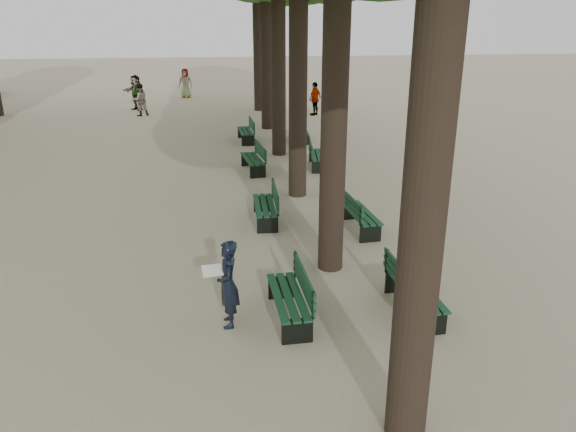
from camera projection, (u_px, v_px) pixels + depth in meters
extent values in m
plane|color=tan|center=(274.00, 352.00, 8.96)|extent=(120.00, 120.00, 0.00)
cylinder|color=#33261C|center=(429.00, 149.00, 5.98)|extent=(0.52, 0.52, 7.50)
cylinder|color=#33261C|center=(335.00, 88.00, 10.63)|extent=(0.52, 0.52, 7.50)
cylinder|color=#33261C|center=(298.00, 64.00, 15.29)|extent=(0.52, 0.52, 7.50)
cylinder|color=#33261C|center=(278.00, 51.00, 19.94)|extent=(0.52, 0.52, 7.50)
cylinder|color=#33261C|center=(266.00, 43.00, 24.60)|extent=(0.52, 0.52, 7.50)
cylinder|color=#33261C|center=(258.00, 38.00, 29.26)|extent=(0.52, 0.52, 7.50)
cube|color=black|center=(288.00, 308.00, 9.85)|extent=(0.60, 1.82, 0.45)
cube|color=#0D321E|center=(288.00, 296.00, 9.77)|extent=(0.62, 1.82, 0.04)
cube|color=#0D321E|center=(304.00, 281.00, 9.72)|extent=(0.12, 1.80, 0.40)
cube|color=black|center=(265.00, 214.00, 14.40)|extent=(0.55, 1.81, 0.45)
cube|color=#0D321E|center=(264.00, 205.00, 14.32)|extent=(0.57, 1.81, 0.04)
cube|color=#0D321E|center=(275.00, 195.00, 14.26)|extent=(0.07, 1.80, 0.40)
cube|color=black|center=(253.00, 165.00, 18.88)|extent=(0.75, 1.85, 0.45)
cube|color=#0D321E|center=(252.00, 159.00, 18.80)|extent=(0.77, 1.86, 0.04)
cube|color=#0D321E|center=(260.00, 150.00, 18.77)|extent=(0.28, 1.79, 0.40)
cube|color=black|center=(245.00, 136.00, 23.19)|extent=(0.63, 1.83, 0.45)
cube|color=#0D321E|center=(245.00, 131.00, 23.11)|extent=(0.65, 1.83, 0.04)
cube|color=#0D321E|center=(252.00, 124.00, 23.07)|extent=(0.15, 1.80, 0.40)
cube|color=black|center=(415.00, 301.00, 10.09)|extent=(0.62, 1.83, 0.45)
cube|color=#0D321E|center=(416.00, 290.00, 10.01)|extent=(0.64, 1.83, 0.04)
cube|color=#0D321E|center=(402.00, 277.00, 9.87)|extent=(0.14, 1.80, 0.40)
cube|color=black|center=(360.00, 222.00, 13.86)|extent=(0.68, 1.84, 0.45)
cube|color=#0D321E|center=(361.00, 213.00, 13.78)|extent=(0.70, 1.84, 0.04)
cube|color=#0D321E|center=(350.00, 203.00, 13.63)|extent=(0.20, 1.80, 0.40)
cube|color=black|center=(318.00, 161.00, 19.39)|extent=(0.71, 1.84, 0.45)
cube|color=#0D321E|center=(319.00, 155.00, 19.31)|extent=(0.73, 1.85, 0.04)
cube|color=#0D321E|center=(311.00, 147.00, 19.22)|extent=(0.23, 1.79, 0.40)
cube|color=black|center=(301.00, 135.00, 23.34)|extent=(0.59, 1.82, 0.45)
cube|color=#0D321E|center=(301.00, 130.00, 23.26)|extent=(0.61, 1.82, 0.04)
cube|color=#0D321E|center=(294.00, 124.00, 23.15)|extent=(0.11, 1.80, 0.40)
imported|color=black|center=(228.00, 284.00, 9.49)|extent=(0.34, 0.64, 1.56)
cube|color=white|center=(212.00, 270.00, 9.37)|extent=(0.37, 0.29, 0.12)
imported|color=#262628|center=(315.00, 99.00, 28.81)|extent=(0.91, 0.96, 1.69)
imported|color=#262628|center=(140.00, 100.00, 28.67)|extent=(0.85, 0.59, 1.62)
imported|color=#262628|center=(185.00, 83.00, 34.67)|extent=(0.91, 0.52, 1.76)
imported|color=#262628|center=(136.00, 93.00, 30.30)|extent=(1.46, 1.53, 1.87)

